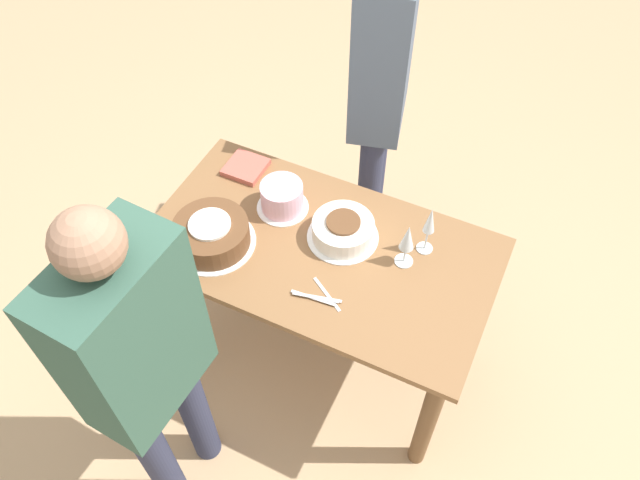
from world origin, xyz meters
TOP-DOWN VIEW (x-y plane):
  - ground_plane at (0.00, 0.00)m, footprint 12.00×12.00m
  - dining_table at (0.00, 0.00)m, footprint 1.33×0.74m
  - cake_center_white at (0.06, 0.09)m, footprint 0.28×0.28m
  - cake_front_chocolate at (-0.38, -0.15)m, footprint 0.33×0.33m
  - cake_back_decorated at (-0.22, 0.12)m, footprint 0.21×0.21m
  - wine_glass_near at (0.31, 0.08)m, footprint 0.07×0.07m
  - wine_glass_far at (0.36, 0.17)m, footprint 0.06×0.06m
  - fork_pile at (0.09, -0.21)m, footprint 0.20×0.11m
  - napkin_stack at (-0.47, 0.25)m, footprint 0.16×0.16m
  - person_cutting at (-0.23, -0.75)m, footprint 0.24×0.41m
  - person_watching at (-0.07, 0.75)m, footprint 0.31×0.44m

SIDE VIEW (x-z plane):
  - ground_plane at x=0.00m, z-range 0.00..0.00m
  - dining_table at x=0.00m, z-range 0.24..1.01m
  - fork_pile at x=0.09m, z-range 0.77..0.78m
  - napkin_stack at x=-0.47m, z-range 0.77..0.80m
  - cake_center_white at x=0.06m, z-range 0.77..0.86m
  - cake_front_chocolate at x=-0.38m, z-range 0.77..0.88m
  - cake_back_decorated at x=-0.22m, z-range 0.77..0.89m
  - wine_glass_near at x=0.31m, z-range 0.80..1.00m
  - wine_glass_far at x=0.36m, z-range 0.81..1.04m
  - person_cutting at x=-0.23m, z-range 0.17..1.78m
  - person_watching at x=-0.07m, z-range 0.18..1.88m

